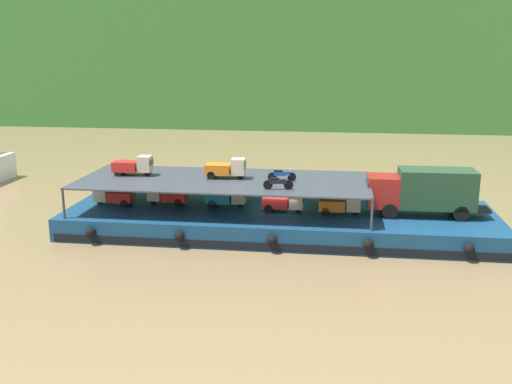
% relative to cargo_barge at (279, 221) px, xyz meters
% --- Properties ---
extents(ground_plane, '(400.00, 400.00, 0.00)m').
position_rel_cargo_barge_xyz_m(ground_plane, '(0.00, 0.03, -0.75)').
color(ground_plane, olive).
extents(cargo_barge, '(28.83, 9.23, 1.50)m').
position_rel_cargo_barge_xyz_m(cargo_barge, '(0.00, 0.00, 0.00)').
color(cargo_barge, navy).
rests_on(cargo_barge, ground).
extents(covered_lorry, '(7.88, 2.39, 3.10)m').
position_rel_cargo_barge_xyz_m(covered_lorry, '(9.43, -0.09, 2.44)').
color(covered_lorry, maroon).
rests_on(covered_lorry, cargo_barge).
extents(cargo_rack, '(19.63, 7.91, 2.00)m').
position_rel_cargo_barge_xyz_m(cargo_rack, '(-3.80, 0.03, 2.69)').
color(cargo_rack, '#383D47').
rests_on(cargo_rack, cargo_barge).
extents(mini_truck_lower_stern, '(2.74, 1.20, 1.38)m').
position_rel_cargo_barge_xyz_m(mini_truck_lower_stern, '(-11.63, -0.19, 1.44)').
color(mini_truck_lower_stern, red).
rests_on(mini_truck_lower_stern, cargo_barge).
extents(mini_truck_lower_aft, '(2.75, 1.21, 1.38)m').
position_rel_cargo_barge_xyz_m(mini_truck_lower_aft, '(-7.97, 0.51, 1.44)').
color(mini_truck_lower_aft, red).
rests_on(mini_truck_lower_aft, cargo_barge).
extents(mini_truck_lower_mid, '(2.76, 1.24, 1.38)m').
position_rel_cargo_barge_xyz_m(mini_truck_lower_mid, '(-3.69, 0.47, 1.44)').
color(mini_truck_lower_mid, teal).
rests_on(mini_truck_lower_mid, cargo_barge).
extents(mini_truck_lower_fore, '(2.79, 1.29, 1.38)m').
position_rel_cargo_barge_xyz_m(mini_truck_lower_fore, '(0.36, -0.34, 1.44)').
color(mini_truck_lower_fore, red).
rests_on(mini_truck_lower_fore, cargo_barge).
extents(mini_truck_lower_bow, '(2.75, 1.22, 1.38)m').
position_rel_cargo_barge_xyz_m(mini_truck_lower_bow, '(4.10, -0.46, 1.44)').
color(mini_truck_lower_bow, orange).
rests_on(mini_truck_lower_bow, cargo_barge).
extents(mini_truck_upper_stern, '(2.76, 1.23, 1.38)m').
position_rel_cargo_barge_xyz_m(mini_truck_upper_stern, '(-10.33, 0.57, 3.44)').
color(mini_truck_upper_stern, red).
rests_on(mini_truck_upper_stern, cargo_rack).
extents(mini_truck_upper_mid, '(2.75, 1.21, 1.38)m').
position_rel_cargo_barge_xyz_m(mini_truck_upper_mid, '(-3.69, 0.45, 3.44)').
color(mini_truck_upper_mid, orange).
rests_on(mini_truck_upper_mid, cargo_rack).
extents(motorcycle_upper_port, '(1.90, 0.55, 0.87)m').
position_rel_cargo_barge_xyz_m(motorcycle_upper_port, '(0.13, -2.35, 3.18)').
color(motorcycle_upper_port, black).
rests_on(motorcycle_upper_port, cargo_rack).
extents(motorcycle_upper_centre, '(1.90, 0.55, 0.87)m').
position_rel_cargo_barge_xyz_m(motorcycle_upper_centre, '(0.14, 0.02, 3.18)').
color(motorcycle_upper_centre, black).
rests_on(motorcycle_upper_centre, cargo_rack).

